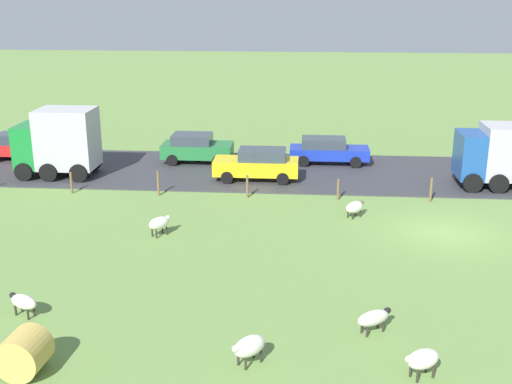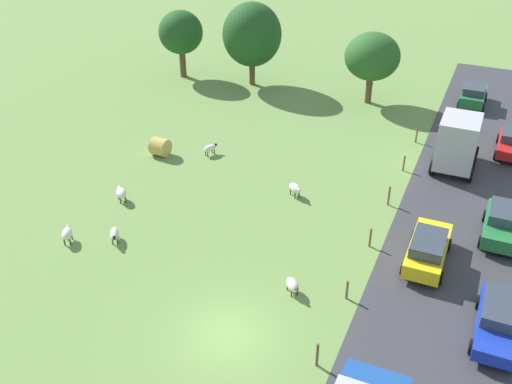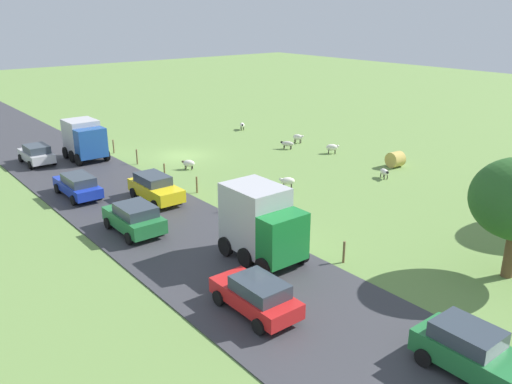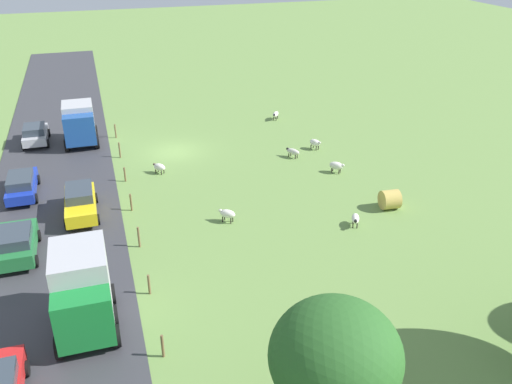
% 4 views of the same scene
% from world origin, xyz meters
% --- Properties ---
extents(ground_plane, '(160.00, 160.00, 0.00)m').
position_xyz_m(ground_plane, '(0.00, 0.00, 0.00)').
color(ground_plane, '#6B8E47').
extents(sheep_0, '(0.83, 1.14, 0.70)m').
position_xyz_m(sheep_0, '(-8.30, 14.57, 0.48)').
color(sheep_0, silver).
rests_on(sheep_0, ground_plane).
extents(sheep_1, '(1.11, 1.10, 0.82)m').
position_xyz_m(sheep_1, '(-10.43, 7.32, 0.54)').
color(sheep_1, silver).
rests_on(sheep_1, ground_plane).
extents(sheep_2, '(1.08, 1.01, 0.80)m').
position_xyz_m(sheep_2, '(-1.23, 11.87, 0.54)').
color(sheep_2, silver).
rests_on(sheep_2, ground_plane).
extents(sheep_4, '(1.00, 1.18, 0.70)m').
position_xyz_m(sheep_4, '(-8.46, 3.80, 0.47)').
color(sheep_4, beige).
rests_on(sheep_4, ground_plane).
extents(sheep_5, '(0.92, 1.08, 0.81)m').
position_xyz_m(sheep_5, '(-10.71, 2.75, 0.54)').
color(sheep_5, silver).
rests_on(sheep_5, ground_plane).
extents(sheep_6, '(1.02, 1.03, 0.74)m').
position_xyz_m(sheep_6, '(1.65, 3.69, 0.47)').
color(sheep_6, silver).
rests_on(sheep_6, ground_plane).
extents(hay_bale_0, '(1.18, 1.29, 1.21)m').
position_xyz_m(hay_bale_0, '(-11.35, 13.20, 0.60)').
color(hay_bale_0, tan).
rests_on(hay_bale_0, ground_plane).
extents(tree_0, '(4.90, 4.90, 6.95)m').
position_xyz_m(tree_0, '(-10.90, 27.55, 4.31)').
color(tree_0, brown).
rests_on(tree_0, ground_plane).
extents(tree_1, '(3.79, 3.79, 5.80)m').
position_xyz_m(tree_1, '(-17.28, 26.87, 3.92)').
color(tree_1, brown).
rests_on(tree_1, ground_plane).
extents(tree_2, '(4.29, 4.29, 5.65)m').
position_xyz_m(tree_2, '(-0.77, 27.60, 3.78)').
color(tree_2, brown).
rests_on(tree_2, ground_plane).
extents(fence_post_1, '(0.12, 0.12, 1.22)m').
position_xyz_m(fence_post_1, '(4.11, -0.08, 0.61)').
color(fence_post_1, brown).
rests_on(fence_post_1, ground_plane).
extents(fence_post_2, '(0.12, 0.12, 1.04)m').
position_xyz_m(fence_post_2, '(4.11, 4.32, 0.52)').
color(fence_post_2, brown).
rests_on(fence_post_2, ground_plane).
extents(fence_post_3, '(0.12, 0.12, 1.13)m').
position_xyz_m(fence_post_3, '(4.11, 8.72, 0.56)').
color(fence_post_3, brown).
rests_on(fence_post_3, ground_plane).
extents(fence_post_4, '(0.12, 0.12, 1.24)m').
position_xyz_m(fence_post_4, '(4.11, 13.13, 0.62)').
color(fence_post_4, brown).
rests_on(fence_post_4, ground_plane).
extents(fence_post_5, '(0.12, 0.12, 1.09)m').
position_xyz_m(fence_post_5, '(4.11, 17.53, 0.54)').
color(fence_post_5, brown).
rests_on(fence_post_5, ground_plane).
extents(fence_post_6, '(0.12, 0.12, 1.12)m').
position_xyz_m(fence_post_6, '(4.11, 21.94, 0.56)').
color(fence_post_6, brown).
rests_on(fence_post_6, ground_plane).
extents(truck_1, '(2.61, 4.16, 3.65)m').
position_xyz_m(truck_1, '(7.01, 19.14, 1.94)').
color(truck_1, '#197F33').
rests_on(truck_1, road_strip).
extents(car_0, '(2.17, 4.07, 1.65)m').
position_xyz_m(car_0, '(10.41, 12.30, 0.91)').
color(car_0, '#237238').
rests_on(car_0, road_strip).
extents(car_1, '(1.99, 4.46, 1.66)m').
position_xyz_m(car_1, '(7.06, 8.45, 0.92)').
color(car_1, yellow).
rests_on(car_1, road_strip).
extents(car_2, '(2.00, 3.85, 1.68)m').
position_xyz_m(car_2, '(6.99, 30.25, 0.92)').
color(car_2, '#237238').
rests_on(car_2, road_strip).
extents(car_3, '(1.93, 4.55, 1.51)m').
position_xyz_m(car_3, '(10.67, 4.66, 0.85)').
color(car_3, '#1933B2').
rests_on(car_3, road_strip).
extents(car_4, '(1.95, 4.09, 1.53)m').
position_xyz_m(car_4, '(10.27, 22.83, 0.85)').
color(car_4, red).
rests_on(car_4, road_strip).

